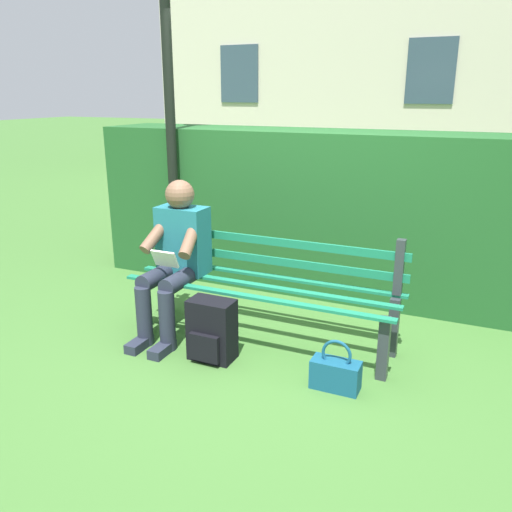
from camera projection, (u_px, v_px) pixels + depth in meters
name	position (u px, v px, depth m)	size (l,w,h in m)	color
ground	(261.00, 341.00, 3.98)	(60.00, 60.00, 0.00)	#3D6B2D
park_bench	(265.00, 285.00, 3.91)	(2.04, 0.51, 0.85)	#2D3338
person_seated	(175.00, 255.00, 3.97)	(0.44, 0.73, 1.18)	#1E6672
hedge_backdrop	(369.00, 212.00, 4.72)	(5.19, 0.82, 1.60)	#1E5123
backpack	(212.00, 330.00, 3.66)	(0.32, 0.26, 0.44)	black
handbag	(336.00, 373.00, 3.31)	(0.31, 0.14, 0.34)	navy
lamp_post	(166.00, 27.00, 4.55)	(0.30, 0.30, 3.49)	black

